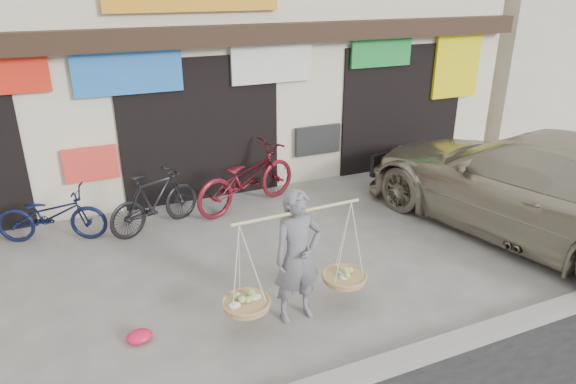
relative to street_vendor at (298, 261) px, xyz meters
name	(u,v)px	position (x,y,z in m)	size (l,w,h in m)	color
ground	(273,288)	(-0.03, 0.72, -0.80)	(70.00, 70.00, 0.00)	gray
kerb	(345,379)	(-0.03, -1.28, -0.74)	(70.00, 0.25, 0.12)	gray
shophouse_block	(161,5)	(-0.03, 7.14, 2.65)	(14.00, 6.32, 7.00)	beige
neighbor_east	(572,5)	(13.47, 7.72, 2.40)	(12.00, 7.00, 6.40)	beige
street_vendor	(298,261)	(0.00, 0.00, 0.00)	(1.92, 0.60, 1.72)	slate
bike_0	(51,215)	(-2.76, 3.47, -0.35)	(0.60, 1.72, 0.90)	black
bike_1	(155,201)	(-1.15, 3.23, -0.28)	(0.49, 1.72, 1.03)	black
bike_2	(247,177)	(0.57, 3.47, -0.22)	(0.77, 2.22, 1.17)	maroon
suv	(536,185)	(4.50, 0.54, 0.07)	(3.68, 6.40, 1.74)	#A29982
red_bag	(139,336)	(-1.91, 0.30, -0.73)	(0.31, 0.25, 0.14)	red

